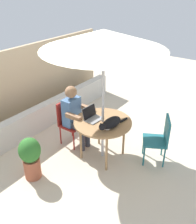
{
  "coord_description": "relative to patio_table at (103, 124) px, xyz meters",
  "views": [
    {
      "loc": [
        -3.02,
        -2.1,
        2.93
      ],
      "look_at": [
        0.0,
        0.1,
        0.89
      ],
      "focal_mm": 40.11,
      "sensor_mm": 36.0,
      "label": 1
    }
  ],
  "objects": [
    {
      "name": "ground_plane",
      "position": [
        0.0,
        0.0,
        -0.68
      ],
      "size": [
        14.0,
        14.0,
        0.0
      ],
      "primitive_type": "plane",
      "color": "beige"
    },
    {
      "name": "fence_back",
      "position": [
        0.0,
        2.18,
        0.16
      ],
      "size": [
        5.14,
        0.08,
        1.67
      ],
      "primitive_type": "cube",
      "color": "tan",
      "rests_on": "ground"
    },
    {
      "name": "planter_wall_low",
      "position": [
        0.0,
        1.62,
        -0.41
      ],
      "size": [
        4.63,
        0.2,
        0.53
      ],
      "primitive_type": "cube",
      "color": "beige",
      "rests_on": "ground"
    },
    {
      "name": "patio_table",
      "position": [
        0.0,
        0.0,
        0.0
      ],
      "size": [
        1.0,
        1.0,
        0.74
      ],
      "color": "#9E754C",
      "rests_on": "ground"
    },
    {
      "name": "patio_umbrella",
      "position": [
        0.0,
        0.0,
        1.44
      ],
      "size": [
        1.91,
        1.91,
        2.26
      ],
      "color": "#B7B7BC",
      "rests_on": "ground"
    },
    {
      "name": "chair_occupied",
      "position": [
        0.0,
        0.8,
        -0.17
      ],
      "size": [
        0.4,
        0.4,
        0.87
      ],
      "color": "maroon",
      "rests_on": "ground"
    },
    {
      "name": "chair_empty",
      "position": [
        0.47,
        -0.87,
        -0.17
      ],
      "size": [
        0.54,
        0.54,
        0.87
      ],
      "color": "#1E606B",
      "rests_on": "ground"
    },
    {
      "name": "person_seated",
      "position": [
        0.0,
        0.64,
        0.0
      ],
      "size": [
        0.48,
        0.48,
        1.21
      ],
      "color": "#4C72A5",
      "rests_on": "ground"
    },
    {
      "name": "laptop",
      "position": [
        -0.04,
        0.21,
        0.13
      ],
      "size": [
        0.32,
        0.28,
        0.21
      ],
      "color": "gray",
      "rests_on": "patio_table"
    },
    {
      "name": "cat",
      "position": [
        -0.09,
        -0.22,
        0.15
      ],
      "size": [
        0.65,
        0.24,
        0.17
      ],
      "color": "black",
      "rests_on": "patio_table"
    },
    {
      "name": "potted_plant_near_fence",
      "position": [
        -1.12,
        0.61,
        -0.26
      ],
      "size": [
        0.35,
        0.35,
        0.75
      ],
      "color": "#9E5138",
      "rests_on": "ground"
    }
  ]
}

